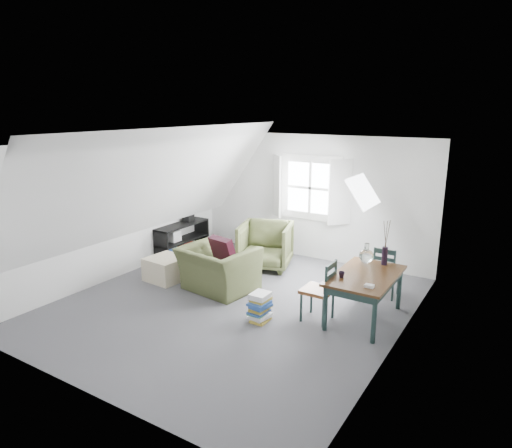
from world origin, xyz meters
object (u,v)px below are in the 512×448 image
Objects in this scene: armchair_near at (219,290)px; dining_table at (365,280)px; armchair_far at (265,267)px; magazine_stack at (260,307)px; ottoman at (166,269)px; dining_chair_near at (320,290)px; media_shelf at (180,241)px; dining_chair_far at (386,271)px.

armchair_near is 0.84× the size of dining_table.
armchair_far is 2.31× the size of magazine_stack.
armchair_near is 1.10m from ottoman.
armchair_far is at bearing 154.52° from dining_table.
dining_chair_near reaches higher than dining_table.
magazine_stack is at bearing -26.70° from media_shelf.
dining_chair_near is (-0.55, -1.36, 0.03)m from dining_chair_far.
dining_chair_far is 2.02× the size of magazine_stack.
dining_table is 1.00m from dining_chair_far.
magazine_stack is at bearing -67.20° from dining_chair_near.
magazine_stack is at bearing 40.17° from dining_chair_far.
dining_table is at bearing -8.41° from media_shelf.
armchair_near is 1.36m from magazine_stack.
dining_chair_far reaches higher than armchair_near.
armchair_near is 1.20× the size of armchair_far.
dining_chair_far reaches higher than armchair_far.
ottoman is at bearing -145.86° from armchair_far.
ottoman is 3.01m from dining_chair_near.
ottoman is (-1.17, -1.50, 0.21)m from armchair_far.
dining_table is 4.34m from media_shelf.
armchair_far is 2.42m from dining_chair_far.
armchair_near is 1.40m from armchair_far.
media_shelf is at bearing 120.91° from ottoman.
magazine_stack is (2.27, -0.51, 0.00)m from ottoman.
dining_table is (3.53, 0.34, 0.39)m from ottoman.
media_shelf reaches higher than ottoman.
dining_table is 1.52× the size of dining_chair_near.
armchair_near is 2.54m from dining_table.
dining_chair_far is 2.24m from magazine_stack.
armchair_near is at bearing -28.34° from media_shelf.
ottoman is at bearing -101.02° from dining_chair_near.
dining_chair_far reaches higher than ottoman.
armchair_far is 2.43m from dining_chair_near.
armchair_far is at bearing -140.45° from dining_chair_near.
armchair_far is 1.14× the size of dining_chair_far.
dining_chair_far reaches higher than media_shelf.
armchair_near is 1.98m from dining_chair_near.
dining_chair_near is at bearing 52.91° from dining_chair_far.
media_shelf is (-1.89, -0.30, 0.30)m from armchair_far.
armchair_near is 1.86× the size of ottoman.
dining_table reaches higher than armchair_near.
dining_table is (2.36, -1.16, 0.60)m from armchair_far.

